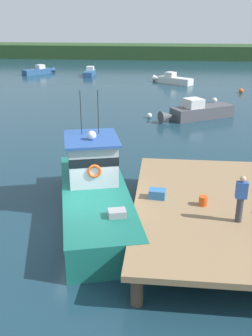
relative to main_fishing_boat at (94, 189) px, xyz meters
The scene contains 15 objects.
ground_plane 1.56m from the main_fishing_boat, 92.54° to the right, with size 200.00×200.00×0.00m, color #193847.
dock 4.90m from the main_fishing_boat, 14.10° to the right, with size 6.00×9.00×1.20m.
main_fishing_boat is the anchor object (origin of this frame).
crate_single_far 2.75m from the main_fishing_boat, 19.99° to the right, with size 0.60×0.44×0.34m, color #3370B2.
bait_bucket 4.44m from the main_fishing_boat, 17.69° to the right, with size 0.32×0.32×0.34m, color #E04C19.
deckhand_by_the_boat 5.90m from the main_fishing_boat, 24.55° to the right, with size 0.36×0.22×1.63m.
moored_boat_outer_mooring 41.02m from the main_fishing_boat, 110.95° to the left, with size 3.72×4.38×1.22m.
moored_boat_far_left 38.43m from the main_fishing_boat, 101.13° to the left, with size 1.23×4.60×1.17m.
moored_boat_mid_harbor 32.53m from the main_fishing_boat, 83.82° to the left, with size 4.85×3.69×1.31m.
moored_boat_near_channel 16.83m from the main_fishing_boat, 71.80° to the left, with size 6.02×4.36×1.60m.
mooring_buoy_inshore 23.15m from the main_fishing_boat, 71.77° to the left, with size 0.48×0.48×0.48m, color silver.
mooring_buoy_channel_marker 18.10m from the main_fishing_boat, 67.43° to the left, with size 0.34×0.34×0.34m, color red.
mooring_buoy_outer 29.09m from the main_fishing_boat, 68.83° to the left, with size 0.47×0.47×0.47m, color #EA5B19.
mooring_buoy_spare_mooring 15.81m from the main_fishing_boat, 84.46° to the left, with size 0.41×0.41×0.41m, color silver.
far_shoreline 60.81m from the main_fishing_boat, 90.05° to the left, with size 120.00×8.00×2.40m, color #284723.
Camera 1 is at (2.79, -12.75, 7.57)m, focal length 41.23 mm.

